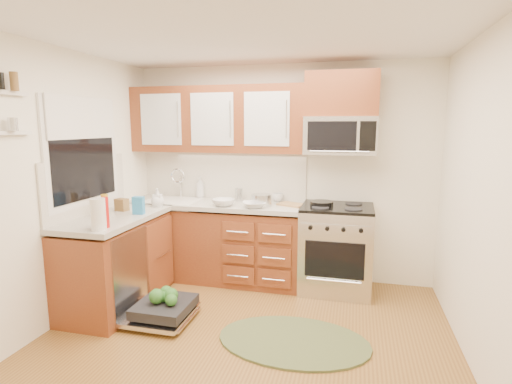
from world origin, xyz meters
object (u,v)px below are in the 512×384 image
(sink, at_px, (173,211))
(cutting_board, at_px, (292,205))
(microwave, at_px, (340,136))
(upper_cabinets, at_px, (217,120))
(stock_pot, at_px, (262,200))
(bowl_b, at_px, (223,203))
(paper_towel_roll, at_px, (98,214))
(cup, at_px, (278,197))
(skillet, at_px, (322,203))
(bowl_a, at_px, (254,205))
(range, at_px, (336,248))
(rug, at_px, (293,341))
(dishwasher, at_px, (161,310))

(sink, distance_m, cutting_board, 1.44)
(microwave, xyz_separation_m, sink, (-1.93, -0.13, -0.90))
(upper_cabinets, height_order, stock_pot, upper_cabinets)
(sink, xyz_separation_m, bowl_b, (0.69, -0.17, 0.16))
(stock_pot, relative_size, bowl_b, 0.90)
(paper_towel_roll, relative_size, cup, 2.14)
(sink, xyz_separation_m, stock_pot, (1.11, -0.08, 0.19))
(microwave, relative_size, bowl_b, 3.05)
(skillet, relative_size, bowl_a, 0.99)
(range, xyz_separation_m, microwave, (0.00, 0.12, 1.23))
(rug, relative_size, cup, 10.07)
(range, xyz_separation_m, cutting_board, (-0.50, 0.03, 0.46))
(rug, relative_size, bowl_b, 5.16)
(bowl_b, bearing_deg, rug, -46.93)
(microwave, bearing_deg, paper_towel_roll, -141.35)
(microwave, height_order, bowl_a, microwave)
(stock_pot, bearing_deg, sink, 176.10)
(skillet, xyz_separation_m, stock_pot, (-0.65, -0.07, 0.02))
(rug, relative_size, paper_towel_roll, 4.71)
(skillet, relative_size, cutting_board, 0.84)
(bowl_a, bearing_deg, range, 11.56)
(upper_cabinets, bearing_deg, skillet, -7.28)
(range, distance_m, paper_towel_roll, 2.47)
(microwave, bearing_deg, skillet, -141.78)
(cutting_board, height_order, cup, cup)
(stock_pot, distance_m, bowl_a, 0.12)
(paper_towel_roll, xyz_separation_m, cup, (1.23, 1.64, -0.09))
(upper_cabinets, height_order, cutting_board, upper_cabinets)
(upper_cabinets, xyz_separation_m, cutting_board, (0.91, -0.11, -0.94))
(upper_cabinets, height_order, range, upper_cabinets)
(stock_pot, bearing_deg, bowl_a, -122.07)
(range, distance_m, dishwasher, 1.95)
(upper_cabinets, bearing_deg, range, -5.89)
(dishwasher, bearing_deg, cup, 58.07)
(range, xyz_separation_m, bowl_a, (-0.88, -0.18, 0.48))
(bowl_a, distance_m, cup, 0.44)
(range, distance_m, skillet, 0.53)
(skillet, bearing_deg, microwave, 38.22)
(range, height_order, skillet, skillet)
(sink, relative_size, cutting_board, 2.08)
(microwave, xyz_separation_m, rug, (-0.28, -1.32, -1.69))
(dishwasher, relative_size, bowl_b, 2.81)
(range, bearing_deg, paper_towel_roll, -143.59)
(stock_pot, height_order, cutting_board, stock_pot)
(bowl_a, bearing_deg, cutting_board, 29.07)
(cutting_board, bearing_deg, bowl_b, -163.96)
(skillet, relative_size, paper_towel_roll, 0.92)
(rug, bearing_deg, sink, 144.13)
(skillet, height_order, bowl_b, bowl_b)
(range, xyz_separation_m, bowl_b, (-1.24, -0.18, 0.49))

